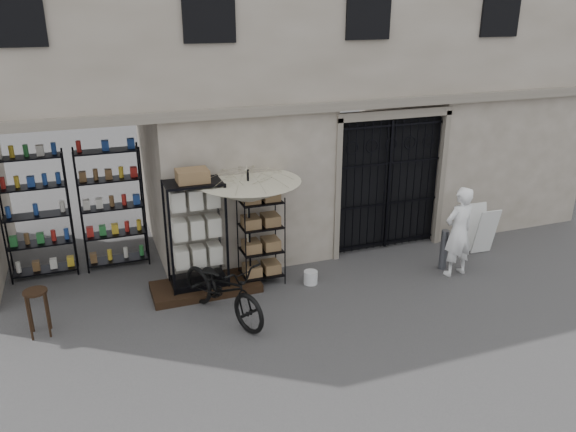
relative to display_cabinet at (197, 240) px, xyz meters
name	(u,v)px	position (x,y,z in m)	size (l,w,h in m)	color
ground	(357,307)	(2.51, -1.59, -1.05)	(80.00, 80.00, 0.00)	black
main_building	(281,33)	(2.51, 2.41, 3.45)	(14.00, 4.00, 9.00)	#AB9F91
shop_recess	(77,208)	(-1.99, 1.21, 0.45)	(3.00, 1.70, 3.00)	black
shop_shelving	(75,212)	(-2.04, 1.71, 0.20)	(2.70, 0.50, 2.50)	black
iron_gate	(385,182)	(4.26, 0.69, 0.45)	(2.50, 0.21, 3.00)	black
step_platform	(206,287)	(0.11, -0.04, -0.97)	(2.00, 0.90, 0.15)	black
display_cabinet	(197,240)	(0.00, 0.00, 0.00)	(1.01, 0.63, 2.17)	black
wire_rack	(261,240)	(1.23, -0.02, -0.19)	(0.85, 0.67, 1.76)	black
market_umbrella	(248,186)	(0.99, -0.05, 0.93)	(1.96, 1.99, 2.75)	black
white_bucket	(311,277)	(2.08, -0.46, -0.92)	(0.27, 0.27, 0.26)	silver
bicycle	(224,316)	(0.20, -1.07, -1.05)	(0.73, 1.10, 2.09)	black
wooden_stool	(38,312)	(-2.73, -0.59, -0.63)	(0.40, 0.40, 0.80)	black
steel_bollard	(444,250)	(4.86, -0.77, -0.63)	(0.15, 0.15, 0.84)	slate
shopkeeper	(454,274)	(4.95, -1.06, -1.05)	(0.66, 1.82, 0.44)	white
easel_sign	(481,229)	(6.11, -0.35, -0.52)	(0.51, 0.58, 1.02)	silver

